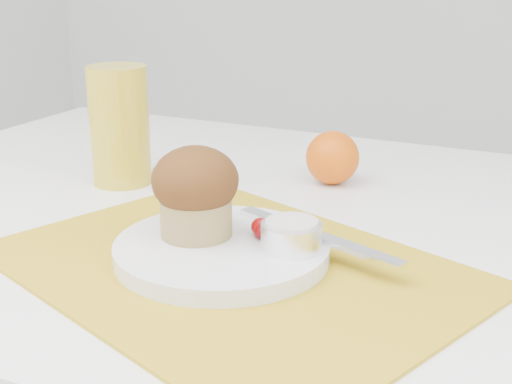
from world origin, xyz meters
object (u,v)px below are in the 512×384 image
at_px(orange, 332,158).
at_px(juice_glass, 120,126).
at_px(plate, 222,250).
at_px(muffin, 195,191).

xyz_separation_m(orange, juice_glass, (-0.26, -0.12, 0.04)).
relative_size(plate, muffin, 2.33).
bearing_deg(plate, orange, 87.52).
relative_size(orange, muffin, 0.77).
xyz_separation_m(plate, muffin, (-0.03, 0.01, 0.06)).
bearing_deg(muffin, plate, -11.94).
height_order(orange, muffin, muffin).
height_order(juice_glass, muffin, juice_glass).
relative_size(orange, juice_glass, 0.46).
bearing_deg(juice_glass, orange, 24.70).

